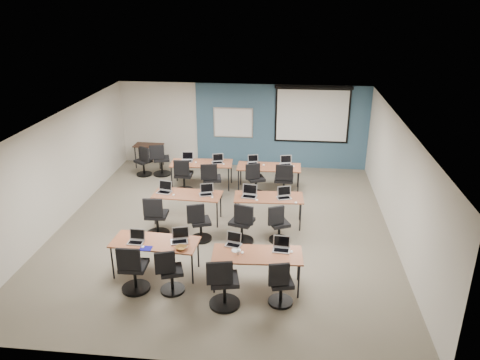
# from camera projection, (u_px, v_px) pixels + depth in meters

# --- Properties ---
(floor) EXTENTS (8.00, 9.00, 0.02)m
(floor) POSITION_uv_depth(u_px,v_px,m) (224.00, 228.00, 11.46)
(floor) COLOR #6B6354
(floor) RESTS_ON ground
(ceiling) EXTENTS (8.00, 9.00, 0.02)m
(ceiling) POSITION_uv_depth(u_px,v_px,m) (222.00, 120.00, 10.45)
(ceiling) COLOR white
(ceiling) RESTS_ON ground
(wall_back) EXTENTS (8.00, 0.04, 2.70)m
(wall_back) POSITION_uv_depth(u_px,v_px,m) (243.00, 125.00, 15.10)
(wall_back) COLOR beige
(wall_back) RESTS_ON ground
(wall_front) EXTENTS (8.00, 0.04, 2.70)m
(wall_front) POSITION_uv_depth(u_px,v_px,m) (180.00, 290.00, 6.81)
(wall_front) COLOR beige
(wall_front) RESTS_ON ground
(wall_left) EXTENTS (0.04, 9.00, 2.70)m
(wall_left) POSITION_uv_depth(u_px,v_px,m) (60.00, 170.00, 11.35)
(wall_left) COLOR beige
(wall_left) RESTS_ON ground
(wall_right) EXTENTS (0.04, 9.00, 2.70)m
(wall_right) POSITION_uv_depth(u_px,v_px,m) (398.00, 183.00, 10.56)
(wall_right) COLOR beige
(wall_right) RESTS_ON ground
(blue_accent_panel) EXTENTS (5.50, 0.04, 2.70)m
(blue_accent_panel) POSITION_uv_depth(u_px,v_px,m) (281.00, 127.00, 14.95)
(blue_accent_panel) COLOR #3D5977
(blue_accent_panel) RESTS_ON wall_back
(whiteboard) EXTENTS (1.28, 0.03, 0.98)m
(whiteboard) POSITION_uv_depth(u_px,v_px,m) (233.00, 123.00, 15.02)
(whiteboard) COLOR #BABABA
(whiteboard) RESTS_ON wall_back
(projector_screen) EXTENTS (2.40, 0.10, 1.82)m
(projector_screen) POSITION_uv_depth(u_px,v_px,m) (312.00, 112.00, 14.59)
(projector_screen) COLOR black
(projector_screen) RESTS_ON wall_back
(training_table_front_left) EXTENTS (1.74, 0.72, 0.73)m
(training_table_front_left) POSITION_uv_depth(u_px,v_px,m) (155.00, 243.00, 9.38)
(training_table_front_left) COLOR olive
(training_table_front_left) RESTS_ON floor
(training_table_front_right) EXTENTS (1.72, 0.72, 0.73)m
(training_table_front_right) POSITION_uv_depth(u_px,v_px,m) (257.00, 256.00, 8.94)
(training_table_front_right) COLOR brown
(training_table_front_right) RESTS_ON floor
(training_table_mid_left) EXTENTS (1.68, 0.70, 0.73)m
(training_table_mid_left) POSITION_uv_depth(u_px,v_px,m) (187.00, 196.00, 11.56)
(training_table_mid_left) COLOR #A4692A
(training_table_mid_left) RESTS_ON floor
(training_table_mid_right) EXTENTS (1.68, 0.70, 0.73)m
(training_table_mid_right) POSITION_uv_depth(u_px,v_px,m) (269.00, 199.00, 11.41)
(training_table_mid_right) COLOR #995E29
(training_table_mid_right) RESTS_ON floor
(training_table_back_left) EXTENTS (1.79, 0.74, 0.73)m
(training_table_back_left) POSITION_uv_depth(u_px,v_px,m) (202.00, 164.00, 13.66)
(training_table_back_left) COLOR brown
(training_table_back_left) RESTS_ON floor
(training_table_back_right) EXTENTS (1.81, 0.75, 0.73)m
(training_table_back_right) POSITION_uv_depth(u_px,v_px,m) (269.00, 168.00, 13.38)
(training_table_back_right) COLOR #966329
(training_table_back_right) RESTS_ON floor
(laptop_0) EXTENTS (0.31, 0.27, 0.24)m
(laptop_0) POSITION_uv_depth(u_px,v_px,m) (136.00, 239.00, 9.32)
(laptop_0) COLOR #A9AAB1
(laptop_0) RESTS_ON training_table_front_left
(mouse_0) EXTENTS (0.08, 0.10, 0.03)m
(mouse_0) POSITION_uv_depth(u_px,v_px,m) (143.00, 247.00, 9.14)
(mouse_0) COLOR white
(mouse_0) RESTS_ON training_table_front_left
(task_chair_0) EXTENTS (0.55, 0.55, 1.03)m
(task_chair_0) POSITION_uv_depth(u_px,v_px,m) (133.00, 272.00, 8.89)
(task_chair_0) COLOR black
(task_chair_0) RESTS_ON floor
(laptop_1) EXTENTS (0.34, 0.29, 0.26)m
(laptop_1) POSITION_uv_depth(u_px,v_px,m) (180.00, 238.00, 9.36)
(laptop_1) COLOR #A6A5B1
(laptop_1) RESTS_ON training_table_front_left
(mouse_1) EXTENTS (0.06, 0.09, 0.03)m
(mouse_1) POSITION_uv_depth(u_px,v_px,m) (186.00, 247.00, 9.14)
(mouse_1) COLOR white
(mouse_1) RESTS_ON training_table_front_left
(task_chair_1) EXTENTS (0.49, 0.47, 0.96)m
(task_chair_1) POSITION_uv_depth(u_px,v_px,m) (170.00, 275.00, 8.86)
(task_chair_1) COLOR black
(task_chair_1) RESTS_ON floor
(laptop_2) EXTENTS (0.30, 0.26, 0.23)m
(laptop_2) POSITION_uv_depth(u_px,v_px,m) (234.00, 242.00, 9.23)
(laptop_2) COLOR #A4A5AA
(laptop_2) RESTS_ON training_table_front_right
(mouse_2) EXTENTS (0.08, 0.10, 0.03)m
(mouse_2) POSITION_uv_depth(u_px,v_px,m) (242.00, 252.00, 8.95)
(mouse_2) COLOR white
(mouse_2) RESTS_ON training_table_front_right
(task_chair_2) EXTENTS (0.58, 0.58, 1.05)m
(task_chair_2) POSITION_uv_depth(u_px,v_px,m) (223.00, 286.00, 8.44)
(task_chair_2) COLOR black
(task_chair_2) RESTS_ON floor
(laptop_3) EXTENTS (0.33, 0.28, 0.25)m
(laptop_3) POSITION_uv_depth(u_px,v_px,m) (281.00, 247.00, 9.05)
(laptop_3) COLOR #B4B4BC
(laptop_3) RESTS_ON training_table_front_right
(mouse_3) EXTENTS (0.07, 0.10, 0.03)m
(mouse_3) POSITION_uv_depth(u_px,v_px,m) (292.00, 252.00, 8.97)
(mouse_3) COLOR white
(mouse_3) RESTS_ON training_table_front_right
(task_chair_3) EXTENTS (0.46, 0.46, 0.95)m
(task_chair_3) POSITION_uv_depth(u_px,v_px,m) (280.00, 287.00, 8.51)
(task_chair_3) COLOR black
(task_chair_3) RESTS_ON floor
(laptop_4) EXTENTS (0.35, 0.29, 0.26)m
(laptop_4) POSITION_uv_depth(u_px,v_px,m) (165.00, 189.00, 11.64)
(laptop_4) COLOR #B8B8BE
(laptop_4) RESTS_ON training_table_mid_left
(mouse_4) EXTENTS (0.06, 0.10, 0.03)m
(mouse_4) POSITION_uv_depth(u_px,v_px,m) (174.00, 195.00, 11.47)
(mouse_4) COLOR white
(mouse_4) RESTS_ON training_table_mid_left
(task_chair_4) EXTENTS (0.55, 0.55, 1.03)m
(task_chair_4) POSITION_uv_depth(u_px,v_px,m) (156.00, 219.00, 10.93)
(task_chair_4) COLOR black
(task_chair_4) RESTS_ON floor
(laptop_5) EXTENTS (0.33, 0.28, 0.25)m
(laptop_5) POSITION_uv_depth(u_px,v_px,m) (206.00, 192.00, 11.51)
(laptop_5) COLOR #BBBBBF
(laptop_5) RESTS_ON training_table_mid_left
(mouse_5) EXTENTS (0.06, 0.09, 0.03)m
(mouse_5) POSITION_uv_depth(u_px,v_px,m) (212.00, 197.00, 11.34)
(mouse_5) COLOR white
(mouse_5) RESTS_ON training_table_mid_left
(task_chair_5) EXTENTS (0.51, 0.49, 0.98)m
(task_chair_5) POSITION_uv_depth(u_px,v_px,m) (200.00, 225.00, 10.72)
(task_chair_5) COLOR black
(task_chair_5) RESTS_ON floor
(laptop_6) EXTENTS (0.36, 0.31, 0.27)m
(laptop_6) POSITION_uv_depth(u_px,v_px,m) (250.00, 194.00, 11.40)
(laptop_6) COLOR #AEAEAE
(laptop_6) RESTS_ON training_table_mid_right
(mouse_6) EXTENTS (0.07, 0.10, 0.04)m
(mouse_6) POSITION_uv_depth(u_px,v_px,m) (257.00, 200.00, 11.19)
(mouse_6) COLOR white
(mouse_6) RESTS_ON training_table_mid_right
(task_chair_6) EXTENTS (0.56, 0.55, 1.03)m
(task_chair_6) POSITION_uv_depth(u_px,v_px,m) (242.00, 226.00, 10.61)
(task_chair_6) COLOR black
(task_chair_6) RESTS_ON floor
(laptop_7) EXTENTS (0.34, 0.29, 0.26)m
(laptop_7) POSITION_uv_depth(u_px,v_px,m) (284.00, 195.00, 11.33)
(laptop_7) COLOR #B0B0BC
(laptop_7) RESTS_ON training_table_mid_right
(mouse_7) EXTENTS (0.07, 0.11, 0.04)m
(mouse_7) POSITION_uv_depth(u_px,v_px,m) (296.00, 203.00, 11.05)
(mouse_7) COLOR white
(mouse_7) RESTS_ON training_table_mid_right
(task_chair_7) EXTENTS (0.49, 0.46, 0.94)m
(task_chair_7) POSITION_uv_depth(u_px,v_px,m) (278.00, 227.00, 10.68)
(task_chair_7) COLOR black
(task_chair_7) RESTS_ON floor
(laptop_8) EXTENTS (0.33, 0.28, 0.25)m
(laptop_8) POSITION_uv_depth(u_px,v_px,m) (187.00, 159.00, 13.77)
(laptop_8) COLOR #B5B5BD
(laptop_8) RESTS_ON training_table_back_left
(mouse_8) EXTENTS (0.07, 0.10, 0.03)m
(mouse_8) POSITION_uv_depth(u_px,v_px,m) (196.00, 162.00, 13.64)
(mouse_8) COLOR white
(mouse_8) RESTS_ON training_table_back_left
(task_chair_8) EXTENTS (0.54, 0.54, 1.02)m
(task_chair_8) POSITION_uv_depth(u_px,v_px,m) (183.00, 178.00, 13.34)
(task_chair_8) COLOR black
(task_chair_8) RESTS_ON floor
(laptop_9) EXTENTS (0.32, 0.27, 0.24)m
(laptop_9) POSITION_uv_depth(u_px,v_px,m) (218.00, 161.00, 13.64)
(laptop_9) COLOR #A9A9B4
(laptop_9) RESTS_ON training_table_back_left
(mouse_9) EXTENTS (0.06, 0.10, 0.03)m
(mouse_9) POSITION_uv_depth(u_px,v_px,m) (224.00, 164.00, 13.50)
(mouse_9) COLOR white
(mouse_9) RESTS_ON training_table_back_left
(task_chair_9) EXTENTS (0.56, 0.56, 1.04)m
(task_chair_9) POSITION_uv_depth(u_px,v_px,m) (211.00, 183.00, 13.01)
(task_chair_9) COLOR black
(task_chair_9) RESTS_ON floor
(laptop_10) EXTENTS (0.30, 0.26, 0.23)m
(laptop_10) POSITION_uv_depth(u_px,v_px,m) (253.00, 161.00, 13.59)
(laptop_10) COLOR #ADADAF
(laptop_10) RESTS_ON training_table_back_right
(mouse_10) EXTENTS (0.09, 0.12, 0.04)m
(mouse_10) POSITION_uv_depth(u_px,v_px,m) (264.00, 165.00, 13.44)
(mouse_10) COLOR white
(mouse_10) RESTS_ON training_table_back_right
(task_chair_10) EXTENTS (0.53, 0.50, 0.98)m
(task_chair_10) POSITION_uv_depth(u_px,v_px,m) (255.00, 182.00, 13.15)
(task_chair_10) COLOR black
(task_chair_10) RESTS_ON floor
(laptop_11) EXTENTS (0.33, 0.28, 0.25)m
(laptop_11) POSITION_uv_depth(u_px,v_px,m) (286.00, 162.00, 13.48)
(laptop_11) COLOR silver
(laptop_11) RESTS_ON training_table_back_right
(mouse_11) EXTENTS (0.09, 0.12, 0.04)m
(mouse_11) POSITION_uv_depth(u_px,v_px,m) (293.00, 166.00, 13.33)
(mouse_11) COLOR white
(mouse_11) RESTS_ON training_table_back_right
(task_chair_11) EXTENTS (0.58, 0.58, 1.05)m
(task_chair_11) POSITION_uv_depth(u_px,v_px,m) (284.00, 184.00, 12.93)
(task_chair_11) COLOR black
(task_chair_11) RESTS_ON floor
(blue_mousepad) EXTENTS (0.23, 0.19, 0.01)m
(blue_mousepad) POSITION_uv_depth(u_px,v_px,m) (146.00, 248.00, 9.11)
(blue_mousepad) COLOR #0F0D87
(blue_mousepad) RESTS_ON training_table_front_left
(snack_bowl) EXTENTS (0.27, 0.27, 0.05)m
(snack_bowl) POSITION_uv_depth(u_px,v_px,m) (181.00, 248.00, 9.07)
(snack_bowl) COLOR brown
(snack_bowl) RESTS_ON training_table_front_left
(snack_plate) EXTENTS (0.22, 0.22, 0.01)m
(snack_plate) POSITION_uv_depth(u_px,v_px,m) (236.00, 250.00, 9.03)
(snack_plate) COLOR white
(snack_plate) RESTS_ON training_table_front_right
(coffee_cup) EXTENTS (0.07, 0.07, 0.05)m
(coffee_cup) POSITION_uv_depth(u_px,v_px,m) (238.00, 253.00, 8.88)
(coffee_cup) COLOR beige
(coffee_cup) RESTS_ON snack_plate
(utility_table) EXTENTS (0.92, 0.51, 0.75)m
(utility_table) POSITION_uv_depth(u_px,v_px,m) (149.00, 147.00, 15.21)
(utility_table) COLOR #371E13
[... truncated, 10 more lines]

